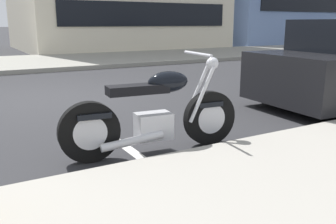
% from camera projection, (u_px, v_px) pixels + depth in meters
% --- Properties ---
extents(ground_plane, '(260.00, 260.00, 0.00)m').
position_uv_depth(ground_plane, '(58.00, 98.00, 7.24)').
color(ground_plane, '#28282B').
extents(sidewalk_far_curb, '(120.00, 5.00, 0.14)m').
position_uv_depth(sidewalk_far_curb, '(267.00, 51.00, 18.51)').
color(sidewalk_far_curb, gray).
rests_on(sidewalk_far_curb, ground).
extents(parking_stall_stripe, '(0.12, 2.20, 0.01)m').
position_uv_depth(parking_stall_stripe, '(128.00, 148.00, 4.36)').
color(parking_stall_stripe, silver).
rests_on(parking_stall_stripe, ground).
extents(parked_motorcycle, '(2.12, 0.62, 1.13)m').
position_uv_depth(parked_motorcycle, '(155.00, 115.00, 4.15)').
color(parked_motorcycle, black).
rests_on(parked_motorcycle, ground).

